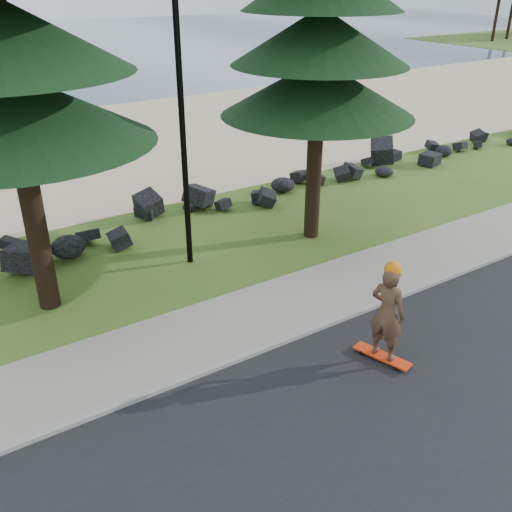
{
  "coord_description": "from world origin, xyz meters",
  "views": [
    {
      "loc": [
        -5.5,
        -8.34,
        6.54
      ],
      "look_at": [
        -0.11,
        0.0,
        1.53
      ],
      "focal_mm": 40.0,
      "sensor_mm": 36.0,
      "label": 1
    }
  ],
  "objects": [
    {
      "name": "sidewalk",
      "position": [
        0.0,
        0.2,
        0.04
      ],
      "size": [
        160.0,
        2.0,
        0.08
      ],
      "primitive_type": "cube",
      "color": "gray",
      "rests_on": "ground"
    },
    {
      "name": "lamp_post",
      "position": [
        0.0,
        3.2,
        4.13
      ],
      "size": [
        0.25,
        0.14,
        8.14
      ],
      "color": "black",
      "rests_on": "ground"
    },
    {
      "name": "beach_sand",
      "position": [
        0.0,
        14.5,
        0.01
      ],
      "size": [
        160.0,
        15.0,
        0.01
      ],
      "primitive_type": "cube",
      "color": "#D6B38E",
      "rests_on": "ground"
    },
    {
      "name": "skateboarder",
      "position": [
        1.16,
        -2.37,
        1.04
      ],
      "size": [
        0.62,
        1.14,
        2.06
      ],
      "rotation": [
        0.0,
        0.0,
        1.86
      ],
      "color": "red",
      "rests_on": "ground"
    },
    {
      "name": "ground",
      "position": [
        0.0,
        0.0,
        0.0
      ],
      "size": [
        160.0,
        160.0,
        0.0
      ],
      "primitive_type": "plane",
      "color": "#3B5C1D",
      "rests_on": "ground"
    },
    {
      "name": "seawall_boulders",
      "position": [
        0.0,
        5.6,
        0.0
      ],
      "size": [
        60.0,
        2.4,
        1.1
      ],
      "primitive_type": null,
      "color": "black",
      "rests_on": "ground"
    },
    {
      "name": "kerb",
      "position": [
        0.0,
        -0.9,
        0.05
      ],
      "size": [
        160.0,
        0.2,
        0.1
      ],
      "primitive_type": "cube",
      "color": "gray",
      "rests_on": "ground"
    },
    {
      "name": "road",
      "position": [
        0.0,
        -4.5,
        0.01
      ],
      "size": [
        160.0,
        7.0,
        0.02
      ],
      "primitive_type": "cube",
      "color": "black",
      "rests_on": "ground"
    }
  ]
}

